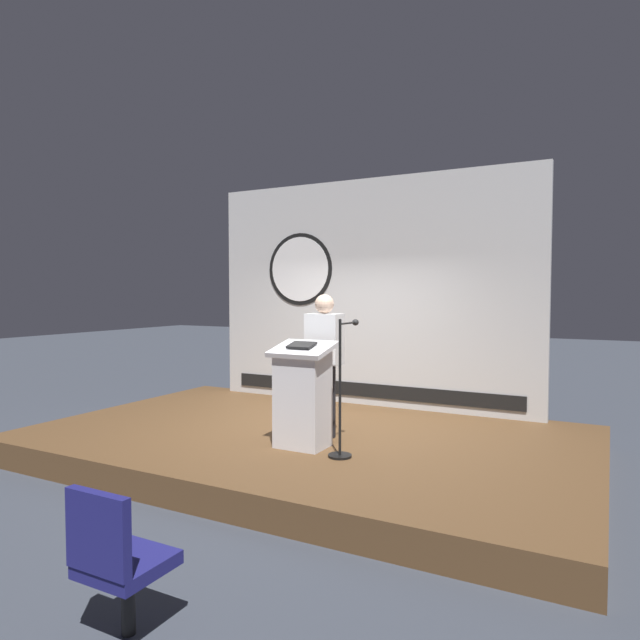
{
  "coord_description": "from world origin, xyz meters",
  "views": [
    {
      "loc": [
        3.18,
        -5.69,
        1.95
      ],
      "look_at": [
        0.27,
        -0.18,
        1.65
      ],
      "focal_mm": 31.05,
      "sensor_mm": 36.0,
      "label": 1
    }
  ],
  "objects_px": {
    "podium": "(303,396)",
    "audience_chair_right": "(116,555)",
    "microphone_stand": "(342,408)",
    "speaker_person": "(324,364)"
  },
  "relations": [
    {
      "from": "speaker_person",
      "to": "audience_chair_right",
      "type": "distance_m",
      "value": 3.55
    },
    {
      "from": "podium",
      "to": "audience_chair_right",
      "type": "height_order",
      "value": "podium"
    },
    {
      "from": "audience_chair_right",
      "to": "speaker_person",
      "type": "bearing_deg",
      "value": 98.01
    },
    {
      "from": "speaker_person",
      "to": "microphone_stand",
      "type": "distance_m",
      "value": 0.84
    },
    {
      "from": "speaker_person",
      "to": "microphone_stand",
      "type": "bearing_deg",
      "value": -48.96
    },
    {
      "from": "podium",
      "to": "speaker_person",
      "type": "height_order",
      "value": "speaker_person"
    },
    {
      "from": "microphone_stand",
      "to": "audience_chair_right",
      "type": "relative_size",
      "value": 1.57
    },
    {
      "from": "podium",
      "to": "microphone_stand",
      "type": "bearing_deg",
      "value": -10.65
    },
    {
      "from": "podium",
      "to": "speaker_person",
      "type": "distance_m",
      "value": 0.56
    },
    {
      "from": "audience_chair_right",
      "to": "microphone_stand",
      "type": "bearing_deg",
      "value": 89.68
    }
  ]
}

